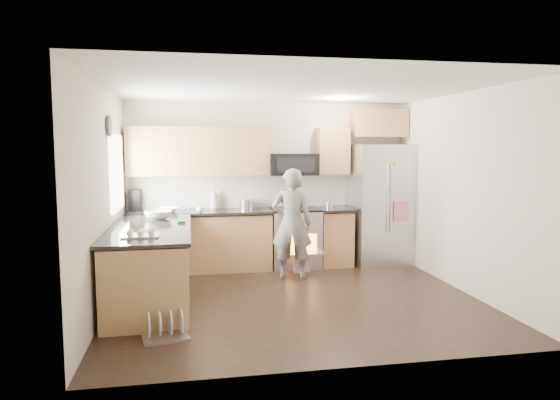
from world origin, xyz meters
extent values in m
plane|color=black|center=(0.00, 0.00, 0.00)|extent=(4.50, 4.50, 0.00)
cube|color=beige|center=(0.00, 2.00, 1.30)|extent=(4.50, 0.04, 2.60)
cube|color=beige|center=(0.00, -2.00, 1.30)|extent=(4.50, 0.04, 2.60)
cube|color=beige|center=(-2.25, 0.00, 1.30)|extent=(0.04, 4.00, 2.60)
cube|color=beige|center=(2.25, 0.00, 1.30)|extent=(0.04, 4.00, 2.60)
cube|color=white|center=(0.00, 0.00, 2.60)|extent=(4.50, 4.00, 0.04)
cube|color=white|center=(-2.23, 1.00, 1.55)|extent=(0.04, 1.00, 1.00)
cylinder|color=#FFEECC|center=(0.90, 1.10, 2.58)|extent=(0.14, 0.14, 0.02)
cylinder|color=#474754|center=(-2.22, 0.45, 2.15)|extent=(0.03, 0.26, 0.26)
cube|color=#A16740|center=(-1.12, 1.70, 0.43)|extent=(2.15, 0.60, 0.87)
cube|color=black|center=(-1.12, 1.69, 0.91)|extent=(2.19, 0.64, 0.04)
cube|color=#A16740|center=(1.00, 1.70, 0.43)|extent=(0.50, 0.60, 0.87)
cube|color=black|center=(1.00, 1.69, 0.91)|extent=(0.54, 0.64, 0.04)
cube|color=#A16740|center=(-1.12, 1.83, 1.83)|extent=(2.16, 0.33, 0.74)
cube|color=#A16740|center=(1.00, 1.83, 1.83)|extent=(0.50, 0.33, 0.74)
cube|color=#A16740|center=(1.78, 1.83, 2.28)|extent=(0.90, 0.33, 0.44)
imported|color=white|center=(-1.60, 1.58, 0.96)|extent=(0.32, 0.32, 0.08)
imported|color=silver|center=(-0.90, 1.90, 1.09)|extent=(0.12, 0.13, 0.32)
imported|color=silver|center=(-1.13, 1.53, 0.97)|extent=(0.11, 0.11, 0.09)
cylinder|color=#B7B7BC|center=(-0.40, 1.84, 1.00)|extent=(0.21, 0.21, 0.14)
cube|color=black|center=(-2.10, 1.90, 1.09)|extent=(0.17, 0.21, 0.33)
cylinder|color=#B7B7BC|center=(0.96, 1.85, 0.97)|extent=(0.11, 0.11, 0.09)
cube|color=#A16740|center=(-1.75, 0.25, 0.43)|extent=(0.90, 2.30, 0.87)
cube|color=black|center=(-1.75, 0.25, 0.91)|extent=(0.96, 2.36, 0.04)
imported|color=white|center=(-1.70, 0.90, 0.98)|extent=(0.36, 0.36, 0.11)
cube|color=green|center=(-1.38, 0.49, 0.94)|extent=(0.10, 0.07, 0.03)
cube|color=#B7B7BC|center=(-1.80, -0.43, 0.97)|extent=(0.39, 0.30, 0.08)
cube|color=#B7B7BC|center=(0.35, 1.68, 0.45)|extent=(0.76, 0.62, 0.90)
cube|color=black|center=(0.35, 1.68, 0.92)|extent=(0.76, 0.60, 0.03)
cube|color=orange|center=(0.35, 1.36, 0.40)|extent=(0.56, 0.02, 0.34)
cube|color=#B7B7BC|center=(0.35, 1.20, 0.32)|extent=(0.70, 0.34, 0.03)
cube|color=white|center=(0.35, 1.15, 0.18)|extent=(0.24, 0.03, 0.28)
cube|color=black|center=(0.35, 1.80, 1.62)|extent=(0.76, 0.40, 0.34)
cube|color=#B7B7BC|center=(1.77, 1.70, 0.97)|extent=(1.00, 0.80, 1.93)
cylinder|color=#B7B7BC|center=(1.74, 1.32, 1.10)|extent=(0.03, 0.03, 1.05)
cylinder|color=#B7B7BC|center=(1.80, 1.32, 1.10)|extent=(0.03, 0.03, 1.05)
cube|color=pink|center=(1.98, 1.33, 0.89)|extent=(0.25, 0.02, 0.32)
cube|color=#8C99E0|center=(1.58, 1.33, 1.42)|extent=(0.19, 0.02, 0.23)
imported|color=gray|center=(0.16, 0.98, 0.80)|extent=(0.65, 0.50, 1.60)
cube|color=#B7B7BC|center=(-1.54, -1.02, 0.01)|extent=(0.50, 0.42, 0.03)
cylinder|color=silver|center=(-1.69, -1.05, 0.15)|extent=(0.05, 0.25, 0.25)
cylinder|color=silver|center=(-1.59, -1.03, 0.15)|extent=(0.05, 0.25, 0.25)
cylinder|color=silver|center=(-1.48, -1.01, 0.15)|extent=(0.05, 0.25, 0.25)
cylinder|color=silver|center=(-1.38, -0.99, 0.15)|extent=(0.05, 0.25, 0.25)
camera|label=1|loc=(-1.27, -5.94, 1.88)|focal=32.00mm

